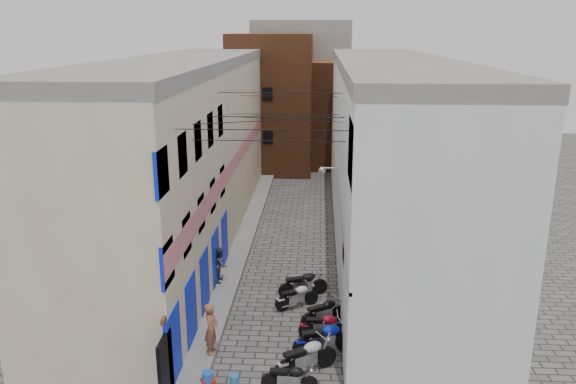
% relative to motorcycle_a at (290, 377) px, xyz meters
% --- Properties ---
extents(plinth, '(0.90, 26.00, 0.25)m').
position_rel_motorcycle_a_xyz_m(plinth, '(-2.93, 12.52, -0.37)').
color(plinth, slate).
rests_on(plinth, ground).
extents(building_left, '(5.10, 27.00, 9.00)m').
position_rel_motorcycle_a_xyz_m(building_left, '(-5.86, 12.47, 4.01)').
color(building_left, '#C3B093').
rests_on(building_left, ground).
extents(building_right, '(5.94, 26.00, 9.00)m').
position_rel_motorcycle_a_xyz_m(building_right, '(4.12, 12.52, 4.02)').
color(building_right, silver).
rests_on(building_right, ground).
extents(building_far_brick_left, '(6.00, 6.00, 10.00)m').
position_rel_motorcycle_a_xyz_m(building_far_brick_left, '(-2.88, 27.52, 4.51)').
color(building_far_brick_left, brown).
rests_on(building_far_brick_left, ground).
extents(building_far_brick_right, '(5.00, 6.00, 8.00)m').
position_rel_motorcycle_a_xyz_m(building_far_brick_right, '(2.12, 29.52, 3.51)').
color(building_far_brick_right, brown).
rests_on(building_far_brick_right, ground).
extents(building_far_concrete, '(8.00, 5.00, 11.00)m').
position_rel_motorcycle_a_xyz_m(building_far_concrete, '(-0.88, 33.52, 5.01)').
color(building_far_concrete, slate).
rests_on(building_far_concrete, ground).
extents(far_shopfront, '(2.00, 0.30, 2.40)m').
position_rel_motorcycle_a_xyz_m(far_shopfront, '(-0.88, 24.72, 0.71)').
color(far_shopfront, black).
rests_on(far_shopfront, ground).
extents(overhead_wires, '(5.80, 13.02, 1.32)m').
position_rel_motorcycle_a_xyz_m(overhead_wires, '(-0.88, 7.17, 6.63)').
color(overhead_wires, black).
rests_on(overhead_wires, ground).
extents(motorcycle_a, '(1.72, 0.62, 0.98)m').
position_rel_motorcycle_a_xyz_m(motorcycle_a, '(0.00, 0.00, 0.00)').
color(motorcycle_a, black).
rests_on(motorcycle_a, ground).
extents(motorcycle_b, '(2.19, 1.74, 1.25)m').
position_rel_motorcycle_a_xyz_m(motorcycle_b, '(0.46, 0.92, 0.14)').
color(motorcycle_b, '#B6B6BB').
rests_on(motorcycle_b, ground).
extents(motorcycle_c, '(2.24, 1.29, 1.23)m').
position_rel_motorcycle_a_xyz_m(motorcycle_c, '(1.02, 2.05, 0.13)').
color(motorcycle_c, '#0D1CC9').
rests_on(motorcycle_c, ground).
extents(motorcycle_d, '(1.79, 0.62, 1.03)m').
position_rel_motorcycle_a_xyz_m(motorcycle_d, '(1.02, 3.05, 0.02)').
color(motorcycle_d, '#A30B20').
rests_on(motorcycle_d, ground).
extents(motorcycle_e, '(1.91, 1.46, 1.08)m').
position_rel_motorcycle_a_xyz_m(motorcycle_e, '(1.02, 3.98, 0.05)').
color(motorcycle_e, black).
rests_on(motorcycle_e, ground).
extents(motorcycle_f, '(1.85, 1.37, 1.04)m').
position_rel_motorcycle_a_xyz_m(motorcycle_f, '(-0.00, 5.19, 0.03)').
color(motorcycle_f, silver).
rests_on(motorcycle_f, ground).
extents(motorcycle_g, '(2.14, 1.31, 1.18)m').
position_rel_motorcycle_a_xyz_m(motorcycle_g, '(0.20, 6.16, 0.10)').
color(motorcycle_g, black).
rests_on(motorcycle_g, ground).
extents(person_a, '(0.47, 0.66, 1.71)m').
position_rel_motorcycle_a_xyz_m(person_a, '(-2.58, 1.52, 0.61)').
color(person_a, '#9B5738').
rests_on(person_a, plinth).
extents(person_b, '(0.56, 0.72, 1.46)m').
position_rel_motorcycle_a_xyz_m(person_b, '(-3.23, 6.88, 0.49)').
color(person_b, '#303348').
rests_on(person_b, plinth).
extents(water_jug_near, '(0.30, 0.30, 0.45)m').
position_rel_motorcycle_a_xyz_m(water_jug_near, '(-1.63, 0.02, -0.27)').
color(water_jug_near, '#226BAA').
rests_on(water_jug_near, ground).
extents(water_jug_far, '(0.41, 0.41, 0.53)m').
position_rel_motorcycle_a_xyz_m(water_jug_far, '(-2.43, 0.02, -0.22)').
color(water_jug_far, blue).
rests_on(water_jug_far, ground).
extents(red_crate, '(0.52, 0.46, 0.27)m').
position_rel_motorcycle_a_xyz_m(red_crate, '(-2.43, 0.02, -0.36)').
color(red_crate, '#B31E0C').
rests_on(red_crate, ground).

